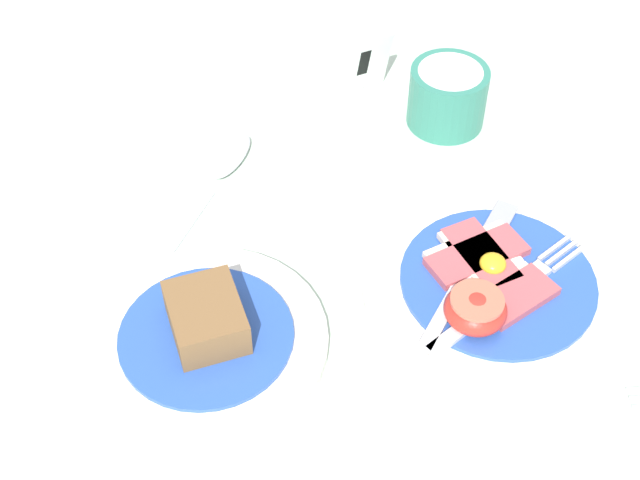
{
  "coord_description": "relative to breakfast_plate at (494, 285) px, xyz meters",
  "views": [
    {
      "loc": [
        -0.28,
        -0.42,
        0.6
      ],
      "look_at": [
        -0.07,
        0.07,
        0.02
      ],
      "focal_mm": 50.0,
      "sensor_mm": 36.0,
      "label": 1
    }
  ],
  "objects": [
    {
      "name": "ground_plane",
      "position": [
        -0.05,
        0.03,
        -0.01
      ],
      "size": [
        3.0,
        3.0,
        0.0
      ],
      "primitive_type": "plane",
      "color": "#B7CCB7"
    },
    {
      "name": "number_card",
      "position": [
        0.01,
        0.31,
        0.03
      ],
      "size": [
        0.06,
        0.05,
        0.07
      ],
      "rotation": [
        0.0,
        0.0,
        0.02
      ],
      "color": "white",
      "rests_on": "ground_plane"
    },
    {
      "name": "sugar_cup",
      "position": [
        0.07,
        0.22,
        0.02
      ],
      "size": [
        0.08,
        0.08,
        0.06
      ],
      "color": "#337F6B",
      "rests_on": "ground_plane"
    },
    {
      "name": "bread_plate",
      "position": [
        -0.24,
        0.04,
        0.0
      ],
      "size": [
        0.2,
        0.2,
        0.05
      ],
      "color": "silver",
      "rests_on": "ground_plane"
    },
    {
      "name": "breakfast_plate",
      "position": [
        0.0,
        0.0,
        0.0
      ],
      "size": [
        0.23,
        0.23,
        0.04
      ],
      "color": "silver",
      "rests_on": "ground_plane"
    },
    {
      "name": "teaspoon_near_cup",
      "position": [
        -0.17,
        0.23,
        -0.01
      ],
      "size": [
        0.15,
        0.15,
        0.01
      ],
      "rotation": [
        0.0,
        0.0,
        0.79
      ],
      "color": "silver",
      "rests_on": "ground_plane"
    }
  ]
}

